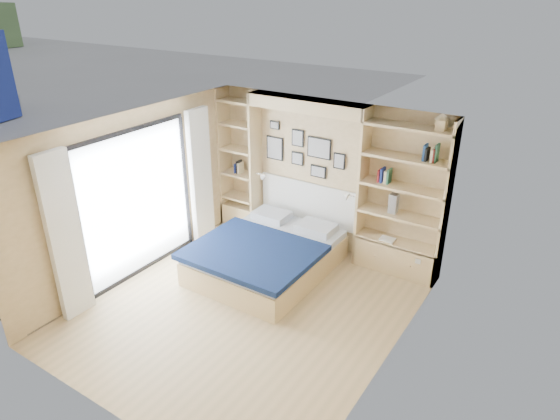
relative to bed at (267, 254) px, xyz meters
The scene contains 8 objects.
ground 1.10m from the bed, 71.66° to the right, with size 4.50×4.50×0.00m, color tan.
room_shell 0.95m from the bed, 95.84° to the left, with size 4.50×4.50×4.50m.
bed is the anchor object (origin of this frame).
photo_gallery 1.80m from the bed, 95.58° to the left, with size 1.48×0.02×0.82m.
reading_lamps 1.29m from the bed, 88.10° to the left, with size 1.92×0.12×0.15m.
shelf_decor 2.26m from the bed, 36.80° to the left, with size 3.58×0.23×2.03m.
deck 3.43m from the bed, 162.91° to the right, with size 3.20×4.00×0.05m, color #685E4C.
deck_chair 3.59m from the bed, 168.10° to the right, with size 0.67×0.88×0.79m.
Camera 1 is at (3.49, -4.52, 4.13)m, focal length 32.00 mm.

